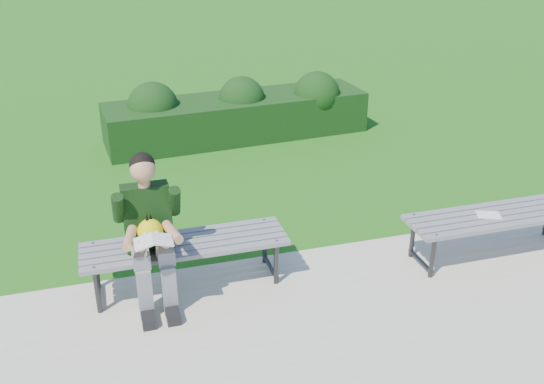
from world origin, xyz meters
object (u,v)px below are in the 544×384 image
at_px(hedge, 237,112).
at_px(seated_boy, 149,227).
at_px(bench_right, 497,219).
at_px(bench_left, 185,248).
at_px(paper_sheet, 489,215).

height_order(hedge, seated_boy, seated_boy).
bearing_deg(seated_boy, bench_right, -3.74).
bearing_deg(seated_boy, bench_left, 17.00).
xyz_separation_m(bench_right, seated_boy, (-3.27, 0.21, 0.30)).
bearing_deg(bench_left, bench_right, -5.87).
relative_size(hedge, bench_right, 2.18).
bearing_deg(hedge, seated_boy, -113.33).
height_order(hedge, paper_sheet, hedge).
distance_m(bench_left, seated_boy, 0.43).
bearing_deg(hedge, paper_sheet, -69.80).
relative_size(bench_left, seated_boy, 1.37).
xyz_separation_m(bench_left, seated_boy, (-0.30, -0.09, 0.30)).
bearing_deg(hedge, bench_left, -109.91).
distance_m(bench_left, paper_sheet, 2.88).
distance_m(hedge, bench_left, 4.01).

